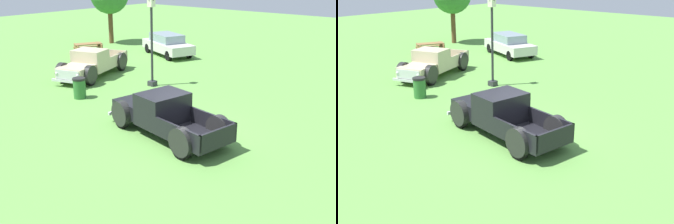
% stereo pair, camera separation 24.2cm
% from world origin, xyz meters
% --- Properties ---
extents(ground_plane, '(80.00, 80.00, 0.00)m').
position_xyz_m(ground_plane, '(0.00, 0.00, 0.00)').
color(ground_plane, '#5B9342').
extents(pickup_truck_foreground, '(2.62, 5.17, 1.51)m').
position_xyz_m(pickup_truck_foreground, '(-0.24, 0.75, 0.72)').
color(pickup_truck_foreground, black).
rests_on(pickup_truck_foreground, ground_plane).
extents(pickup_truck_behind_left, '(5.27, 3.30, 1.52)m').
position_xyz_m(pickup_truck_behind_left, '(2.99, 8.73, 0.73)').
color(pickup_truck_behind_left, '#C6B793').
rests_on(pickup_truck_behind_left, ground_plane).
extents(sedan_distant_a, '(3.16, 4.67, 1.44)m').
position_xyz_m(sedan_distant_a, '(10.19, 9.39, 0.76)').
color(sedan_distant_a, silver).
rests_on(sedan_distant_a, ground_plane).
extents(lamp_post_near, '(0.36, 0.36, 4.31)m').
position_xyz_m(lamp_post_near, '(4.01, 5.11, 2.26)').
color(lamp_post_near, '#2D2D33').
rests_on(lamp_post_near, ground_plane).
extents(picnic_table, '(2.26, 2.10, 0.78)m').
position_xyz_m(picnic_table, '(6.77, 13.62, 0.49)').
color(picnic_table, olive).
rests_on(picnic_table, ground_plane).
extents(trash_can, '(0.59, 0.59, 0.95)m').
position_xyz_m(trash_can, '(0.37, 6.27, 0.48)').
color(trash_can, '#2D6B2D').
rests_on(trash_can, ground_plane).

